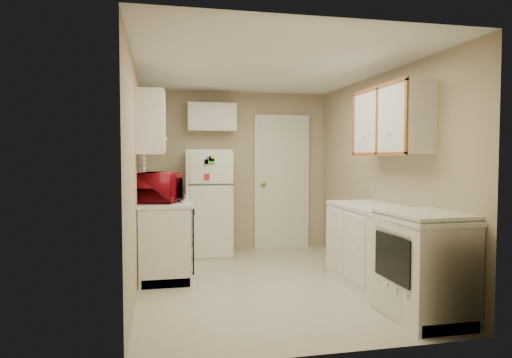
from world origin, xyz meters
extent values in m
plane|color=beige|center=(0.00, 0.00, 0.00)|extent=(3.80, 3.80, 0.00)
plane|color=white|center=(0.00, 0.00, 2.40)|extent=(3.80, 3.80, 0.00)
plane|color=tan|center=(-1.40, 0.00, 1.20)|extent=(3.80, 3.80, 0.00)
plane|color=tan|center=(1.40, 0.00, 1.20)|extent=(3.80, 3.80, 0.00)
plane|color=tan|center=(0.00, 1.90, 1.20)|extent=(2.80, 2.80, 0.00)
plane|color=tan|center=(0.00, -1.90, 1.20)|extent=(2.80, 2.80, 0.00)
cube|color=silver|center=(-1.10, 0.90, 0.45)|extent=(0.60, 1.80, 0.90)
cube|color=black|center=(-0.81, 0.30, 0.49)|extent=(0.03, 0.58, 0.72)
cube|color=gray|center=(-1.10, 1.05, 0.86)|extent=(0.54, 0.74, 0.16)
imported|color=maroon|center=(-1.15, 0.43, 1.05)|extent=(0.68, 0.47, 0.41)
imported|color=white|center=(-1.15, 1.53, 1.00)|extent=(0.11, 0.11, 0.20)
cube|color=silver|center=(-1.36, 1.05, 1.60)|extent=(0.10, 0.98, 1.08)
cube|color=silver|center=(-1.25, 0.22, 1.80)|extent=(0.30, 0.45, 0.70)
cube|color=beige|center=(-0.46, 1.54, 0.76)|extent=(0.69, 0.68, 1.52)
cube|color=silver|center=(-0.40, 1.75, 2.00)|extent=(0.70, 0.30, 0.40)
cube|color=beige|center=(0.70, 1.86, 1.02)|extent=(0.86, 0.06, 2.08)
cube|color=silver|center=(1.10, -0.80, 0.45)|extent=(0.60, 2.00, 0.90)
cube|color=beige|center=(1.12, -1.38, 0.48)|extent=(0.66, 0.80, 0.95)
cube|color=silver|center=(1.25, -0.50, 1.80)|extent=(0.30, 1.20, 0.70)
camera|label=1|loc=(-1.17, -4.94, 1.43)|focal=32.00mm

